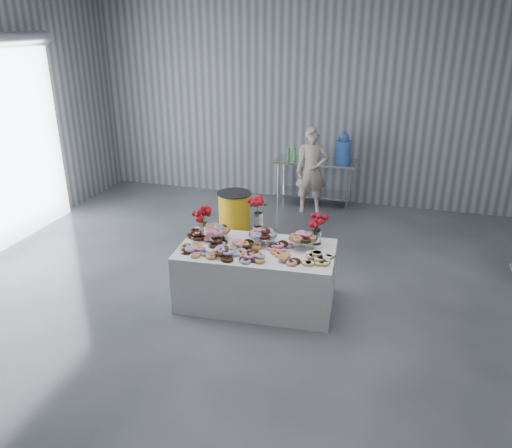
{
  "coord_description": "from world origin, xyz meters",
  "views": [
    {
      "loc": [
        1.82,
        -4.9,
        3.35
      ],
      "look_at": [
        0.19,
        0.79,
        0.91
      ],
      "focal_mm": 35.0,
      "sensor_mm": 36.0,
      "label": 1
    }
  ],
  "objects": [
    {
      "name": "ground",
      "position": [
        0.0,
        0.0,
        0.0
      ],
      "size": [
        9.0,
        9.0,
        0.0
      ],
      "primitive_type": "plane",
      "color": "#35383C",
      "rests_on": "ground"
    },
    {
      "name": "room_walls",
      "position": [
        -0.27,
        0.07,
        2.64
      ],
      "size": [
        8.04,
        9.04,
        4.02
      ],
      "color": "gray",
      "rests_on": "ground"
    },
    {
      "name": "display_table",
      "position": [
        0.31,
        0.39,
        0.38
      ],
      "size": [
        1.96,
        1.12,
        0.75
      ],
      "primitive_type": "cube",
      "rotation": [
        0.0,
        0.0,
        0.07
      ],
      "color": "white",
      "rests_on": "ground"
    },
    {
      "name": "prep_table",
      "position": [
        0.4,
        4.1,
        0.62
      ],
      "size": [
        1.5,
        0.6,
        0.9
      ],
      "color": "silver",
      "rests_on": "ground"
    },
    {
      "name": "donut_mounds",
      "position": [
        0.31,
        0.34,
        0.8
      ],
      "size": [
        1.85,
        0.92,
        0.09
      ],
      "primitive_type": null,
      "rotation": [
        0.0,
        0.0,
        0.07
      ],
      "color": "#BA9044",
      "rests_on": "display_table"
    },
    {
      "name": "cake_stand_left",
      "position": [
        -0.25,
        0.5,
        0.89
      ],
      "size": [
        0.36,
        0.36,
        0.17
      ],
      "color": "silver",
      "rests_on": "display_table"
    },
    {
      "name": "cake_stand_mid",
      "position": [
        0.35,
        0.54,
        0.89
      ],
      "size": [
        0.36,
        0.36,
        0.17
      ],
      "color": "silver",
      "rests_on": "display_table"
    },
    {
      "name": "cake_stand_right",
      "position": [
        0.85,
        0.58,
        0.89
      ],
      "size": [
        0.36,
        0.36,
        0.17
      ],
      "color": "silver",
      "rests_on": "display_table"
    },
    {
      "name": "danish_pile",
      "position": [
        1.07,
        0.29,
        0.81
      ],
      "size": [
        0.48,
        0.48,
        0.11
      ],
      "primitive_type": null,
      "color": "white",
      "rests_on": "display_table"
    },
    {
      "name": "bouquet_left",
      "position": [
        -0.46,
        0.59,
        1.05
      ],
      "size": [
        0.26,
        0.26,
        0.42
      ],
      "color": "white",
      "rests_on": "display_table"
    },
    {
      "name": "bouquet_right",
      "position": [
        0.99,
        0.74,
        1.05
      ],
      "size": [
        0.26,
        0.26,
        0.42
      ],
      "color": "white",
      "rests_on": "display_table"
    },
    {
      "name": "bouquet_center",
      "position": [
        0.24,
        0.74,
        1.13
      ],
      "size": [
        0.26,
        0.26,
        0.57
      ],
      "color": "silver",
      "rests_on": "display_table"
    },
    {
      "name": "water_jug",
      "position": [
        0.9,
        4.1,
        1.15
      ],
      "size": [
        0.28,
        0.28,
        0.55
      ],
      "color": "#3D6FCF",
      "rests_on": "prep_table"
    },
    {
      "name": "drink_bottles",
      "position": [
        0.08,
        4.0,
        1.04
      ],
      "size": [
        0.54,
        0.08,
        0.27
      ],
      "primitive_type": null,
      "color": "#268C33",
      "rests_on": "prep_table"
    },
    {
      "name": "person",
      "position": [
        0.38,
        3.8,
        0.79
      ],
      "size": [
        0.63,
        0.47,
        1.57
      ],
      "primitive_type": "imported",
      "rotation": [
        0.0,
        0.0,
        0.18
      ],
      "color": "#CC8C93",
      "rests_on": "ground"
    },
    {
      "name": "trash_barrel",
      "position": [
        -0.65,
        2.41,
        0.36
      ],
      "size": [
        0.56,
        0.56,
        0.72
      ],
      "rotation": [
        0.0,
        0.0,
        0.38
      ],
      "color": "gold",
      "rests_on": "ground"
    }
  ]
}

